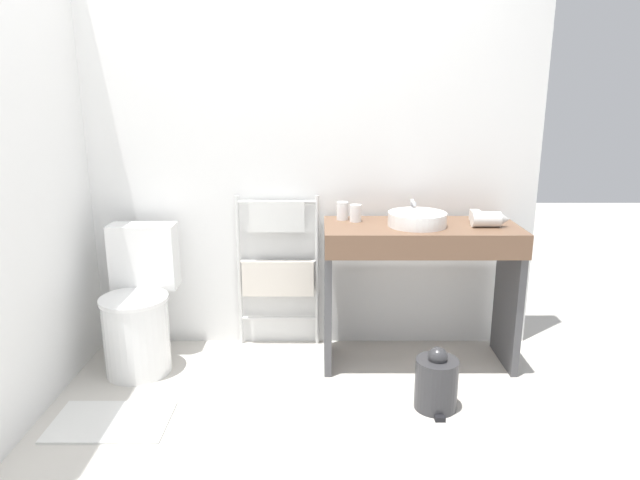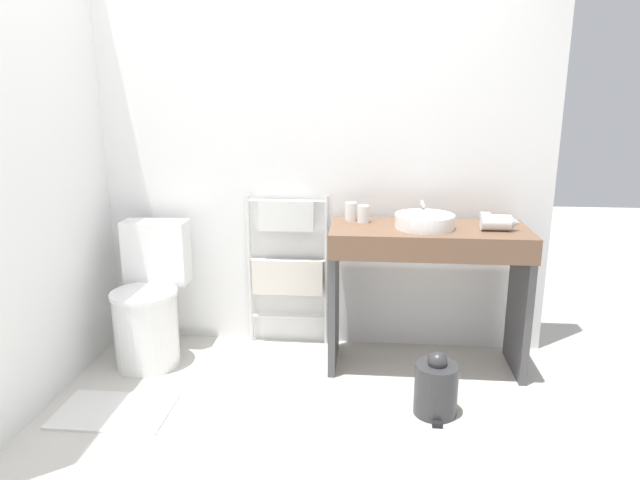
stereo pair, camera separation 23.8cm
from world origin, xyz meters
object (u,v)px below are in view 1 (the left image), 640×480
towel_radiator (279,258)px  hair_dryer (489,219)px  cup_near_edge (357,213)px  cup_near_wall (344,211)px  trash_bin (438,382)px  toilet (141,312)px  sink_basin (419,219)px

towel_radiator → hair_dryer: size_ratio=4.57×
cup_near_edge → hair_dryer: bearing=-9.6°
towel_radiator → cup_near_edge: size_ratio=9.79×
cup_near_wall → trash_bin: bearing=-55.3°
towel_radiator → cup_near_wall: 0.50m
toilet → trash_bin: size_ratio=2.48×
sink_basin → trash_bin: 0.89m
cup_near_wall → trash_bin: 1.09m
toilet → cup_near_wall: 1.30m
toilet → trash_bin: (1.62, -0.45, -0.20)m
sink_basin → hair_dryer: (0.39, -0.01, 0.00)m
cup_near_wall → cup_near_edge: size_ratio=1.07×
cup_near_wall → toilet: bearing=-170.1°
toilet → cup_near_edge: cup_near_edge is taller
cup_near_edge → towel_radiator: bearing=163.9°
cup_near_wall → trash_bin: cup_near_wall is taller
cup_near_wall → hair_dryer: cup_near_wall is taller
toilet → sink_basin: size_ratio=2.53×
toilet → towel_radiator: (0.78, 0.29, 0.24)m
cup_near_edge → cup_near_wall: bearing=146.4°
toilet → cup_near_wall: cup_near_wall is taller
sink_basin → hair_dryer: bearing=-1.8°
trash_bin → sink_basin: bearing=95.2°
toilet → towel_radiator: bearing=20.3°
towel_radiator → cup_near_edge: bearing=-16.1°
cup_near_edge → trash_bin: (0.38, -0.61, -0.74)m
towel_radiator → cup_near_wall: towel_radiator is taller
sink_basin → cup_near_edge: cup_near_edge is taller
toilet → sink_basin: bearing=1.6°
towel_radiator → trash_bin: size_ratio=2.89×
toilet → cup_near_edge: bearing=7.1°
toilet → sink_basin: 1.66m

